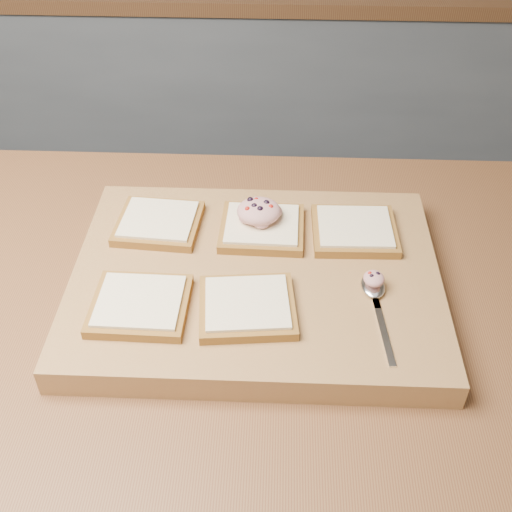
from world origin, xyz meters
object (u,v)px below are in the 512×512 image
at_px(bread_far_center, 262,228).
at_px(tuna_salad_dollop, 259,211).
at_px(spoon, 374,292).
at_px(cutting_board, 256,280).

height_order(bread_far_center, tuna_salad_dollop, tuna_salad_dollop).
distance_m(bread_far_center, spoon, 0.21).
height_order(cutting_board, bread_far_center, bread_far_center).
distance_m(bread_far_center, tuna_salad_dollop, 0.03).
bearing_deg(tuna_salad_dollop, spoon, -40.61).
bearing_deg(spoon, bread_far_center, 140.31).
bearing_deg(bread_far_center, spoon, -39.69).
distance_m(cutting_board, tuna_salad_dollop, 0.11).
xyz_separation_m(cutting_board, bread_far_center, (0.01, 0.09, 0.03)).
xyz_separation_m(bread_far_center, tuna_salad_dollop, (-0.01, 0.01, 0.03)).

